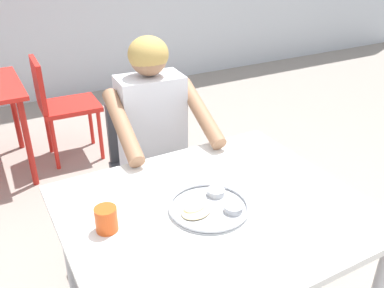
{
  "coord_description": "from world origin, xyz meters",
  "views": [
    {
      "loc": [
        -0.75,
        -1.03,
        1.65
      ],
      "look_at": [
        -0.01,
        0.3,
        0.87
      ],
      "focal_mm": 38.11,
      "sensor_mm": 36.0,
      "label": 1
    }
  ],
  "objects": [
    {
      "name": "diner_foreground",
      "position": [
        0.02,
        0.74,
        0.72
      ],
      "size": [
        0.52,
        0.57,
        1.22
      ],
      "color": "#2D2D2D",
      "rests_on": "ground"
    },
    {
      "name": "table_foreground",
      "position": [
        -0.05,
        0.05,
        0.66
      ],
      "size": [
        1.12,
        0.95,
        0.72
      ],
      "color": "white",
      "rests_on": "ground"
    },
    {
      "name": "chair_foreground",
      "position": [
        0.04,
        0.96,
        0.47
      ],
      "size": [
        0.43,
        0.43,
        0.81
      ],
      "color": "#3F3F44",
      "rests_on": "ground"
    },
    {
      "name": "chair_red_right",
      "position": [
        -0.22,
        2.09,
        0.5
      ],
      "size": [
        0.46,
        0.41,
        0.84
      ],
      "color": "red",
      "rests_on": "ground"
    },
    {
      "name": "drinking_cup",
      "position": [
        -0.46,
        0.12,
        0.77
      ],
      "size": [
        0.08,
        0.08,
        0.09
      ],
      "color": "#D84C19",
      "rests_on": "table_foreground"
    },
    {
      "name": "thali_tray",
      "position": [
        -0.08,
        0.05,
        0.74
      ],
      "size": [
        0.31,
        0.31,
        0.03
      ],
      "color": "#B7BABF",
      "rests_on": "table_foreground"
    }
  ]
}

